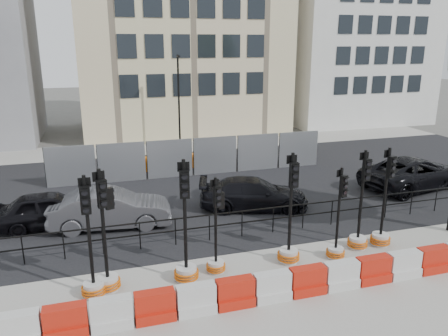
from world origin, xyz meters
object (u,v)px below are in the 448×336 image
object	(u,v)px
traffic_signal_h	(382,226)
traffic_signal_d	(216,251)
car_c	(254,194)
traffic_signal_a	(93,273)
car_a	(51,209)

from	to	relation	value
traffic_signal_h	traffic_signal_d	bearing A→B (deg)	166.02
traffic_signal_d	car_c	size ratio (longest dim) A/B	0.62
traffic_signal_a	car_c	xyz separation A→B (m)	(6.50, 4.93, -0.06)
traffic_signal_h	car_c	world-z (taller)	traffic_signal_h
car_a	car_c	world-z (taller)	car_a
car_a	car_c	xyz separation A→B (m)	(7.95, -0.46, -0.03)
car_c	car_a	bearing A→B (deg)	102.77
car_c	traffic_signal_h	bearing A→B (deg)	-130.69
car_a	traffic_signal_d	bearing A→B (deg)	-136.09
traffic_signal_a	car_a	xyz separation A→B (m)	(-1.46, 5.39, -0.03)
traffic_signal_d	car_a	xyz separation A→B (m)	(-5.02, 5.10, -0.03)
traffic_signal_d	car_c	world-z (taller)	traffic_signal_d
traffic_signal_h	traffic_signal_a	bearing A→B (deg)	167.33
traffic_signal_d	car_c	distance (m)	5.49
car_a	traffic_signal_h	bearing A→B (deg)	-115.17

